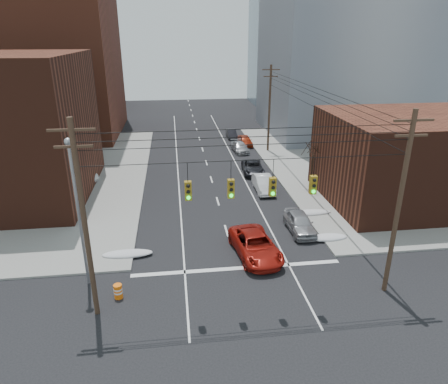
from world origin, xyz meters
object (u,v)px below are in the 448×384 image
object	(u,v)px
parked_car_f	(231,134)
parked_car_b	(264,184)
parked_car_d	(240,147)
lot_car_a	(77,176)
lot_car_c	(47,178)
red_pickup	(255,245)
parked_car_a	(300,222)
lot_car_b	(72,177)
construction_barrel	(118,291)
parked_car_e	(245,141)
lot_car_d	(52,171)
parked_car_c	(253,167)

from	to	relation	value
parked_car_f	parked_car_b	bearing A→B (deg)	-90.05
parked_car_b	parked_car_d	bearing A→B (deg)	90.46
lot_car_a	lot_car_c	distance (m)	2.87
parked_car_f	parked_car_d	bearing A→B (deg)	-90.07
red_pickup	parked_car_b	distance (m)	12.53
red_pickup	parked_car_a	world-z (taller)	red_pickup
lot_car_b	construction_barrel	bearing A→B (deg)	-164.24
parked_car_e	parked_car_f	distance (m)	4.73
lot_car_a	lot_car_d	xyz separation A→B (m)	(-3.00, 2.07, 0.03)
parked_car_e	lot_car_b	bearing A→B (deg)	-149.21
red_pickup	parked_car_b	bearing A→B (deg)	67.43
parked_car_f	lot_car_d	distance (m)	26.58
parked_car_f	lot_car_a	distance (m)	25.55
parked_car_b	lot_car_c	distance (m)	22.04
parked_car_c	construction_barrel	size ratio (longest dim) A/B	5.36
parked_car_b	red_pickup	bearing A→B (deg)	-104.82
parked_car_a	parked_car_b	bearing A→B (deg)	95.71
lot_car_c	lot_car_b	bearing A→B (deg)	-70.09
parked_car_a	lot_car_d	size ratio (longest dim) A/B	1.04
parked_car_c	construction_barrel	distance (m)	24.58
parked_car_b	lot_car_c	bearing A→B (deg)	169.09
parked_car_a	red_pickup	bearing A→B (deg)	-142.75
parked_car_d	lot_car_b	world-z (taller)	lot_car_b
parked_car_d	construction_barrel	distance (m)	32.42
lot_car_c	parked_car_b	bearing A→B (deg)	-76.59
parked_car_d	parked_car_f	xyz separation A→B (m)	(0.01, 7.62, -0.02)
parked_car_e	lot_car_a	size ratio (longest dim) A/B	0.96
lot_car_a	lot_car_b	bearing A→B (deg)	146.51
red_pickup	lot_car_a	size ratio (longest dim) A/B	1.34
red_pickup	lot_car_c	size ratio (longest dim) A/B	1.30
parked_car_b	lot_car_c	world-z (taller)	parked_car_b
parked_car_f	lot_car_a	world-z (taller)	lot_car_a
parked_car_f	lot_car_d	size ratio (longest dim) A/B	0.87
parked_car_a	construction_barrel	size ratio (longest dim) A/B	4.99
lot_car_d	construction_barrel	distance (m)	24.26
parked_car_f	parked_car_a	bearing A→B (deg)	-88.38
parked_car_d	lot_car_a	distance (m)	21.12
parked_car_e	construction_barrel	world-z (taller)	parked_car_e
red_pickup	lot_car_a	distance (m)	22.62
parked_car_d	red_pickup	bearing A→B (deg)	-102.56
parked_car_e	construction_barrel	size ratio (longest dim) A/B	4.57
parked_car_a	construction_barrel	world-z (taller)	parked_car_a
lot_car_d	construction_barrel	world-z (taller)	lot_car_d
red_pickup	lot_car_d	distance (m)	26.19
parked_car_a	lot_car_b	world-z (taller)	parked_car_a
parked_car_f	lot_car_c	bearing A→B (deg)	-141.10
parked_car_f	lot_car_b	world-z (taller)	lot_car_b
parked_car_a	lot_car_c	size ratio (longest dim) A/B	1.01
parked_car_e	construction_barrel	bearing A→B (deg)	-114.20
parked_car_e	lot_car_c	size ratio (longest dim) A/B	0.92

